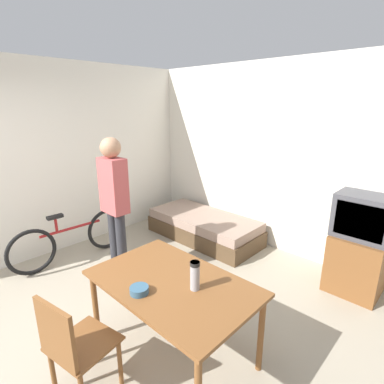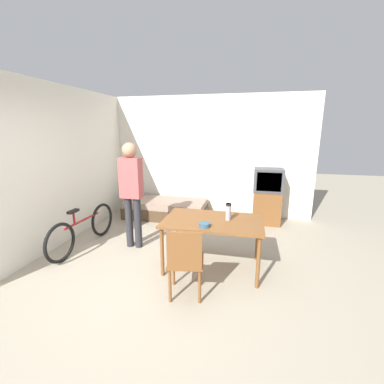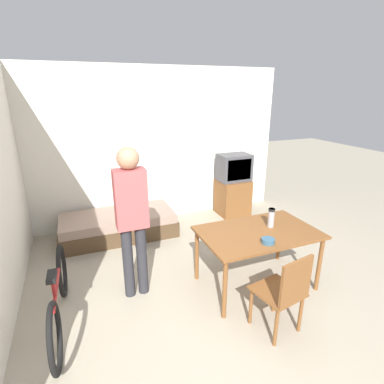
{
  "view_description": "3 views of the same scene",
  "coord_description": "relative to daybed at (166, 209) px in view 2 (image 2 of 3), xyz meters",
  "views": [
    {
      "loc": [
        2.27,
        -0.53,
        2.13
      ],
      "look_at": [
        -0.18,
        2.04,
        1.07
      ],
      "focal_mm": 28.0,
      "sensor_mm": 36.0,
      "label": 1
    },
    {
      "loc": [
        1.16,
        -2.47,
        1.96
      ],
      "look_at": [
        0.19,
        1.72,
        0.91
      ],
      "focal_mm": 24.0,
      "sensor_mm": 36.0,
      "label": 2
    },
    {
      "loc": [
        -1.23,
        -1.76,
        2.3
      ],
      "look_at": [
        0.23,
        1.89,
        0.96
      ],
      "focal_mm": 28.0,
      "sensor_mm": 36.0,
      "label": 3
    }
  ],
  "objects": [
    {
      "name": "wall_left",
      "position": [
        -1.35,
        -1.18,
        1.16
      ],
      "size": [
        0.06,
        4.35,
        2.7
      ],
      "color": "silver",
      "rests_on": "ground_plane"
    },
    {
      "name": "bicycle",
      "position": [
        -0.86,
        -1.79,
        0.12
      ],
      "size": [
        0.12,
        1.67,
        0.71
      ],
      "color": "black",
      "rests_on": "ground_plane"
    },
    {
      "name": "ground_plane",
      "position": [
        0.69,
        -2.85,
        -0.19
      ],
      "size": [
        20.0,
        20.0,
        0.0
      ],
      "primitive_type": "plane",
      "color": "#9E937F"
    },
    {
      "name": "mate_bowl",
      "position": [
        1.3,
        -2.23,
        0.56
      ],
      "size": [
        0.15,
        0.15,
        0.05
      ],
      "color": "#335670",
      "rests_on": "dining_table"
    },
    {
      "name": "wooden_chair",
      "position": [
        1.16,
        -2.73,
        0.3
      ],
      "size": [
        0.49,
        0.49,
        0.88
      ],
      "color": "brown",
      "rests_on": "ground_plane"
    },
    {
      "name": "daybed",
      "position": [
        0.0,
        0.0,
        0.0
      ],
      "size": [
        1.84,
        0.83,
        0.39
      ],
      "color": "#4C3823",
      "rests_on": "ground_plane"
    },
    {
      "name": "thermos_flask",
      "position": [
        1.57,
        -1.9,
        0.66
      ],
      "size": [
        0.08,
        0.08,
        0.24
      ],
      "color": "#99999E",
      "rests_on": "dining_table"
    },
    {
      "name": "person_standing",
      "position": [
        -0.04,
        -1.58,
        0.84
      ],
      "size": [
        0.34,
        0.24,
        1.76
      ],
      "color": "#28282D",
      "rests_on": "ground_plane"
    },
    {
      "name": "dining_table",
      "position": [
        1.37,
        -1.95,
        0.46
      ],
      "size": [
        1.38,
        0.87,
        0.73
      ],
      "color": "brown",
      "rests_on": "ground_plane"
    },
    {
      "name": "wall_back",
      "position": [
        0.69,
        0.53,
        1.16
      ],
      "size": [
        5.01,
        0.06,
        2.7
      ],
      "color": "silver",
      "rests_on": "ground_plane"
    },
    {
      "name": "tv",
      "position": [
        2.21,
        0.14,
        0.37
      ],
      "size": [
        0.59,
        0.52,
        1.18
      ],
      "color": "brown",
      "rests_on": "ground_plane"
    }
  ]
}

